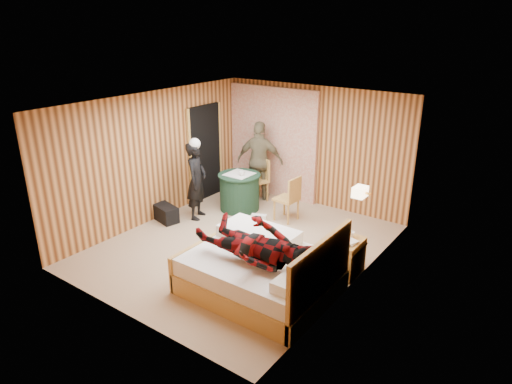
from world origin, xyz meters
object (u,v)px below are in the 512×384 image
Objects in this scene: wall_lamp at (360,192)px; man_on_bed at (255,236)px; chair_near at (290,196)px; woman_standing at (196,181)px; duffel_bag at (166,213)px; round_table at (239,191)px; nightstand at (346,256)px; chair_far at (260,176)px; man_at_table at (260,161)px; bed at (263,271)px.

wall_lamp is 0.15× the size of man_on_bed.
man_on_bed is at bearing 25.25° from chair_near.
woman_standing is at bearing -56.36° from chair_near.
woman_standing is (0.39, 0.50, 0.62)m from duffel_bag.
wall_lamp is at bearing -111.65° from woman_standing.
round_table is at bearing 164.24° from wall_lamp.
chair_near is 2.46m from duffel_bag.
chair_far reaches higher than nightstand.
woman_standing is at bearing 175.85° from nightstand.
nightstand is 3.11m from round_table.
chair_near is at bearing 111.83° from man_on_bed.
man_at_table is at bearing 149.80° from chair_far.
bed is 2.26× the size of chair_near.
woman_standing is 0.90× the size of man_at_table.
chair_far is (0.03, 0.68, 0.15)m from round_table.
wall_lamp is 0.29× the size of chair_near.
woman_standing is at bearing 179.83° from wall_lamp.
wall_lamp is 3.39m from chair_far.
round_table is at bearing -68.57° from chair_far.
nightstand is (-0.04, -0.23, -1.01)m from wall_lamp.
chair_far reaches higher than chair_near.
man_at_table is (-1.16, 0.64, 0.33)m from chair_near.
wall_lamp is 0.17× the size of woman_standing.
chair_far is at bearing 126.10° from bed.
chair_far is at bearing 105.39° from man_at_table.
bed is 3.11m from round_table.
wall_lamp is 0.15× the size of man_at_table.
man_at_table is at bearing 148.37° from nightstand.
chair_near reaches higher than nightstand.
wall_lamp is 3.42m from woman_standing.
chair_far is (-2.13, 2.92, 0.22)m from bed.
chair_far is 3.84m from man_on_bed.
woman_standing is at bearing 147.84° from man_on_bed.
duffel_bag is at bearing 120.48° from woman_standing.
round_table is 1.56× the size of duffel_bag.
round_table is at bearing -81.92° from chair_near.
man_on_bed is at bearing -83.11° from bed.
chair_far is 1.59m from woman_standing.
nightstand is 3.38m from woman_standing.
nightstand is at bearing -115.62° from woman_standing.
wall_lamp is 3.38m from man_at_table.
man_on_bed is (2.19, -3.20, 0.12)m from man_at_table.
bed is at bearing -119.78° from wall_lamp.
duffel_bag is at bearing 159.26° from man_on_bed.
duffel_bag is 0.36× the size of woman_standing.
chair_far reaches higher than duffel_bag.
bed is 3.11m from duffel_bag.
nightstand is 0.38× the size of woman_standing.
woman_standing is (-0.45, -1.51, 0.23)m from chair_far.
chair_far is at bearing 81.38° from duffel_bag.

